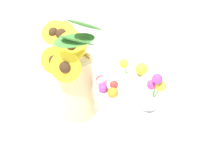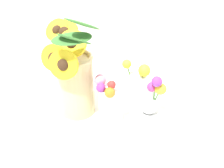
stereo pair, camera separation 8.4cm
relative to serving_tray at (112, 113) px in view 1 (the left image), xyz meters
name	(u,v)px [view 1 (the left image)]	position (x,y,z in m)	size (l,w,h in m)	color
ground_plane	(105,122)	(-0.02, -0.04, -0.01)	(6.00, 6.00, 0.00)	white
serving_tray	(112,113)	(0.00, 0.00, 0.00)	(0.45, 0.45, 0.02)	white
mason_jar_sunflowers	(73,78)	(-0.12, -0.03, 0.15)	(0.23, 0.21, 0.36)	#D1B77A
vase_small_center	(111,101)	(0.00, -0.04, 0.08)	(0.09, 0.09, 0.16)	white
vase_bulb_right	(151,95)	(0.13, 0.02, 0.08)	(0.08, 0.08, 0.16)	white
vase_small_back	(135,81)	(0.07, 0.10, 0.07)	(0.10, 0.07, 0.15)	white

